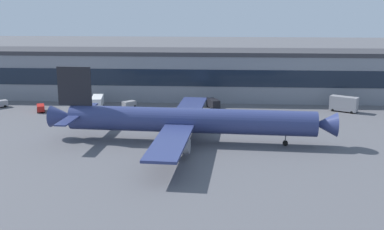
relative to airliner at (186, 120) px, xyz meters
The scene contains 8 objects.
ground_plane 8.66m from the airliner, 140.15° to the right, with size 600.00×600.00×0.00m, color #56565B.
terminal_building 47.46m from the airliner, 96.73° to the left, with size 190.19×15.39×14.73m.
airliner is the anchor object (origin of this frame).
fuel_truck 41.21m from the airliner, 131.09° to the left, with size 4.05×8.73×3.35m.
catering_truck 50.85m from the airliner, 38.09° to the left, with size 7.53×5.86×4.15m.
follow_me_car 48.91m from the airliner, 147.77° to the left, with size 3.41×4.79×1.85m.
crew_van 33.51m from the airliner, 81.37° to the left, with size 4.04×5.65×2.55m.
baggage_tug 37.59m from the airliner, 119.53° to the left, with size 3.94×3.98×1.85m.
Camera 1 is at (12.91, -93.81, 29.54)m, focal length 45.43 mm.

